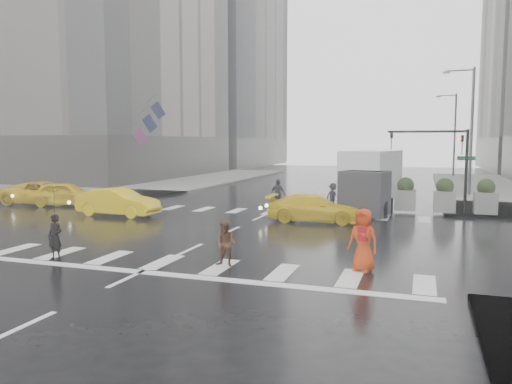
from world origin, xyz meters
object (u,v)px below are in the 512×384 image
(taxi_mid, at_px, (118,202))
(box_truck, at_px, (369,179))
(pedestrian_brown, at_px, (226,244))
(pedestrian_orange, at_px, (363,240))
(taxi_front, at_px, (65,194))
(traffic_signal_pole, at_px, (446,154))

(taxi_mid, xyz_separation_m, box_truck, (12.22, 6.01, 1.07))
(pedestrian_brown, distance_m, pedestrian_orange, 4.19)
(taxi_front, xyz_separation_m, box_truck, (17.61, 3.52, 1.05))
(pedestrian_brown, bearing_deg, taxi_front, 149.77)
(pedestrian_orange, distance_m, taxi_front, 21.18)
(pedestrian_brown, height_order, taxi_front, taxi_front)
(traffic_signal_pole, bearing_deg, taxi_front, -171.28)
(pedestrian_brown, distance_m, taxi_front, 18.06)
(taxi_front, xyz_separation_m, taxi_mid, (5.39, -2.50, -0.02))
(pedestrian_brown, relative_size, pedestrian_orange, 0.75)
(traffic_signal_pole, relative_size, pedestrian_orange, 2.38)
(pedestrian_orange, distance_m, box_truck, 13.37)
(pedestrian_brown, xyz_separation_m, pedestrian_orange, (4.12, 0.75, 0.24))
(pedestrian_orange, distance_m, taxi_mid, 15.25)
(traffic_signal_pole, relative_size, pedestrian_brown, 3.17)
(traffic_signal_pole, relative_size, box_truck, 0.71)
(pedestrian_orange, height_order, box_truck, box_truck)
(traffic_signal_pole, bearing_deg, taxi_mid, -160.26)
(taxi_front, bearing_deg, box_truck, -96.40)
(traffic_signal_pole, xyz_separation_m, pedestrian_orange, (-2.77, -13.08, -2.27))
(traffic_signal_pole, relative_size, taxi_mid, 1.03)
(pedestrian_orange, relative_size, taxi_front, 0.44)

